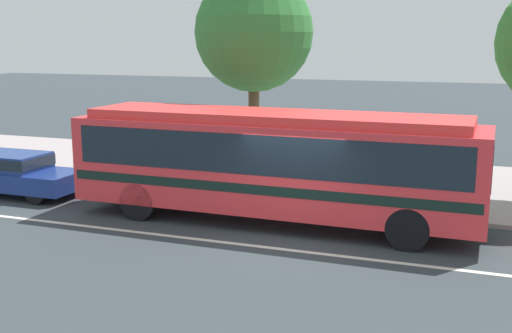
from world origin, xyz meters
TOP-DOWN VIEW (x-y plane):
  - ground_plane at (0.00, 0.00)m, footprint 120.00×120.00m
  - sidewalk_slab at (0.00, 6.57)m, footprint 60.00×8.00m
  - lane_stripe_center at (0.00, -0.80)m, footprint 56.00×0.16m
  - transit_bus at (-0.87, 1.22)m, footprint 10.62×2.55m
  - sedan_behind_bus at (-9.49, 1.33)m, footprint 4.45×1.73m
  - pedestrian_waiting_near_sign at (-1.54, 3.05)m, footprint 0.48×0.48m
  - bus_stop_sign at (4.23, 3.33)m, footprint 0.08×0.44m
  - street_tree_near_stop at (-2.87, 5.12)m, footprint 3.74×3.74m

SIDE VIEW (x-z plane):
  - ground_plane at x=0.00m, z-range 0.00..0.00m
  - lane_stripe_center at x=0.00m, z-range 0.00..0.01m
  - sidewalk_slab at x=0.00m, z-range 0.00..0.12m
  - sedan_behind_bus at x=-9.49m, z-range 0.08..1.37m
  - pedestrian_waiting_near_sign at x=-1.54m, z-range 0.26..1.91m
  - bus_stop_sign at x=4.23m, z-range 0.45..2.77m
  - transit_bus at x=-0.87m, z-range 0.23..3.13m
  - street_tree_near_stop at x=-2.87m, z-range 1.56..8.23m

